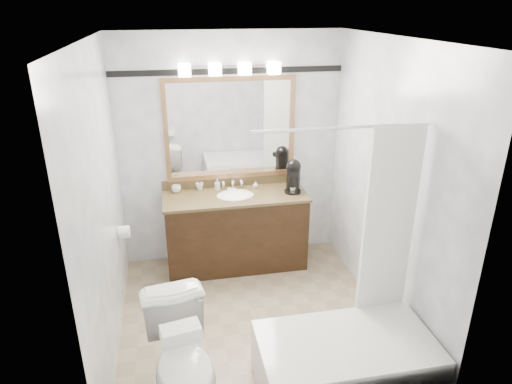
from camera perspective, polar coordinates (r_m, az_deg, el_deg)
The scene contains 15 objects.
room at distance 3.78m, azimuth -0.41°, elevation -0.66°, with size 2.42×2.62×2.52m.
vanity at distance 5.03m, azimuth -2.53°, elevation -4.64°, with size 1.53×0.58×0.97m.
mirror at distance 4.90m, azimuth -3.22°, elevation 7.87°, with size 1.40×0.04×1.10m.
vanity_light_bar at distance 4.72m, azimuth -3.29°, elevation 15.15°, with size 1.02×0.14×0.12m.
accent_stripe at distance 4.79m, azimuth -3.39°, elevation 14.86°, with size 2.40×0.01×0.06m, color black.
bathtub at distance 3.71m, azimuth 11.34°, elevation -19.47°, with size 1.30×0.75×1.96m.
tp_roll at distance 4.58m, azimuth -16.18°, elevation -4.81°, with size 0.12×0.12×0.11m, color white.
toilet at distance 3.45m, azimuth -9.05°, elevation -20.24°, with size 0.46×0.80×0.82m, color white.
tissue_box at distance 2.96m, azimuth -9.37°, elevation -17.01°, with size 0.24×0.13×0.10m, color white.
coffee_maker at distance 4.92m, azimuth 4.69°, elevation 2.15°, with size 0.19×0.23×0.35m.
cup_left at distance 4.98m, azimuth -9.94°, elevation 0.40°, with size 0.10×0.10×0.08m, color white.
cup_right at distance 5.01m, azimuth -7.07°, elevation 0.70°, with size 0.08×0.08×0.08m, color white.
soap_bottle_a at distance 5.00m, azimuth -4.85°, elevation 0.98°, with size 0.05×0.05×0.11m, color white.
soap_bottle_b at distance 5.02m, azimuth -0.06°, elevation 0.92°, with size 0.06×0.06×0.07m, color white.
soap_bar at distance 4.96m, azimuth -3.08°, elevation 0.29°, with size 0.09×0.05×0.03m, color beige.
Camera 1 is at (-0.64, -3.41, 2.74)m, focal length 32.00 mm.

